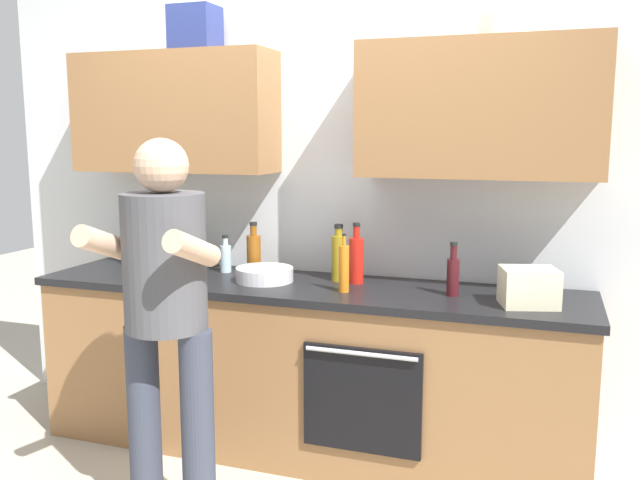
{
  "coord_description": "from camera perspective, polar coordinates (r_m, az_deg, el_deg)",
  "views": [
    {
      "loc": [
        1.16,
        -3.14,
        1.66
      ],
      "look_at": [
        0.12,
        -0.1,
        1.15
      ],
      "focal_mm": 37.6,
      "sensor_mm": 36.0,
      "label": 1
    }
  ],
  "objects": [
    {
      "name": "bottle_hotsauce",
      "position": [
        3.43,
        3.11,
        -1.61
      ],
      "size": [
        0.08,
        0.08,
        0.31
      ],
      "color": "red",
      "rests_on": "counter"
    },
    {
      "name": "ground_plane",
      "position": [
        3.73,
        -1.3,
        -17.39
      ],
      "size": [
        12.0,
        12.0,
        0.0
      ],
      "primitive_type": "plane",
      "color": "#B2A893"
    },
    {
      "name": "counter",
      "position": [
        3.55,
        -1.31,
        -10.86
      ],
      "size": [
        2.84,
        0.67,
        0.9
      ],
      "color": "olive",
      "rests_on": "ground"
    },
    {
      "name": "bottle_syrup",
      "position": [
        3.71,
        -5.66,
        -1.03
      ],
      "size": [
        0.08,
        0.08,
        0.28
      ],
      "color": "#8C4C14",
      "rests_on": "counter"
    },
    {
      "name": "potted_herb",
      "position": [
        3.92,
        -13.22,
        -0.3
      ],
      "size": [
        0.18,
        0.18,
        0.26
      ],
      "color": "#9E6647",
      "rests_on": "counter"
    },
    {
      "name": "grocery_bag_rice",
      "position": [
        3.13,
        17.34,
        -3.85
      ],
      "size": [
        0.28,
        0.26,
        0.17
      ],
      "primitive_type": "cube",
      "rotation": [
        0.0,
        0.0,
        0.28
      ],
      "color": "beige",
      "rests_on": "counter"
    },
    {
      "name": "knife_block",
      "position": [
        3.68,
        -13.56,
        -1.29
      ],
      "size": [
        0.1,
        0.14,
        0.29
      ],
      "color": "brown",
      "rests_on": "counter"
    },
    {
      "name": "mixing_bowl",
      "position": [
        3.5,
        -4.74,
        -2.94
      ],
      "size": [
        0.3,
        0.3,
        0.07
      ],
      "primitive_type": "cylinder",
      "color": "silver",
      "rests_on": "counter"
    },
    {
      "name": "cup_stoneware",
      "position": [
        3.39,
        16.65,
        -3.36
      ],
      "size": [
        0.08,
        0.08,
        0.11
      ],
      "primitive_type": "cylinder",
      "color": "slate",
      "rests_on": "counter"
    },
    {
      "name": "person_standing",
      "position": [
        2.84,
        -13.01,
        -5.21
      ],
      "size": [
        0.49,
        0.45,
        1.64
      ],
      "color": "#383D4C",
      "rests_on": "ground"
    },
    {
      "name": "bottle_oil",
      "position": [
        3.48,
        1.59,
        -1.4
      ],
      "size": [
        0.07,
        0.07,
        0.3
      ],
      "color": "olive",
      "rests_on": "counter"
    },
    {
      "name": "bottle_soda",
      "position": [
        4.06,
        -15.69,
        -0.71
      ],
      "size": [
        0.07,
        0.07,
        0.25
      ],
      "color": "#198C33",
      "rests_on": "counter"
    },
    {
      "name": "bottle_juice",
      "position": [
        3.24,
        2.05,
        -2.39
      ],
      "size": [
        0.05,
        0.05,
        0.29
      ],
      "color": "orange",
      "rests_on": "counter"
    },
    {
      "name": "back_wall_unit",
      "position": [
        3.6,
        0.12,
        6.41
      ],
      "size": [
        4.0,
        0.38,
        2.5
      ],
      "color": "silver",
      "rests_on": "ground"
    },
    {
      "name": "bottle_water",
      "position": [
        3.75,
        -8.04,
        -1.46
      ],
      "size": [
        0.06,
        0.06,
        0.21
      ],
      "color": "silver",
      "rests_on": "counter"
    },
    {
      "name": "bottle_wine",
      "position": [
        3.23,
        11.26,
        -2.86
      ],
      "size": [
        0.06,
        0.06,
        0.26
      ],
      "color": "#471419",
      "rests_on": "counter"
    }
  ]
}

